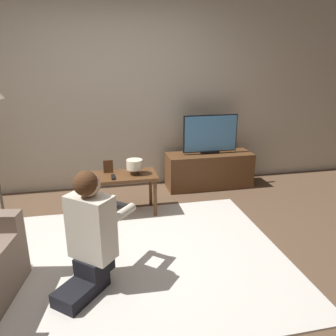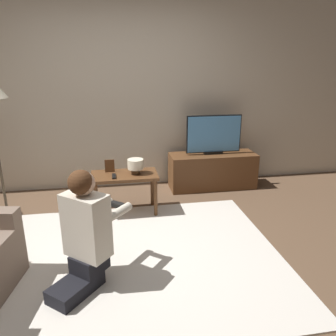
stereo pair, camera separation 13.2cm
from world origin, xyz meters
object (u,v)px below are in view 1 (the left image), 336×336
at_px(tv, 210,134).
at_px(coffee_table, 123,180).
at_px(table_lamp, 135,165).
at_px(person_kneeling, 90,232).

bearing_deg(tv, coffee_table, -153.45).
distance_m(tv, coffee_table, 1.43).
relative_size(coffee_table, table_lamp, 4.18).
distance_m(coffee_table, person_kneeling, 1.31).
bearing_deg(coffee_table, person_kneeling, -105.33).
height_order(tv, coffee_table, tv).
xyz_separation_m(tv, coffee_table, (-1.24, -0.62, -0.34)).
relative_size(tv, table_lamp, 4.18).
height_order(person_kneeling, table_lamp, person_kneeling).
bearing_deg(coffee_table, table_lamp, -3.14).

